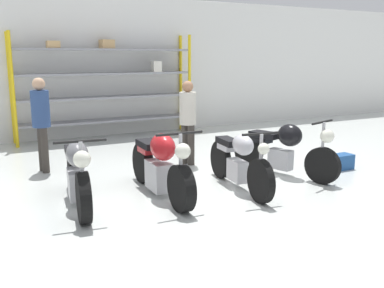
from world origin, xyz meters
TOP-DOWN VIEW (x-y plane):
  - ground_plane at (0.00, 0.00)m, footprint 30.00×30.00m
  - back_wall at (0.00, 5.55)m, footprint 30.00×0.08m
  - shelving_rack at (0.02, 5.18)m, footprint 4.54×0.63m
  - motorcycle_grey at (-1.84, 0.31)m, footprint 0.64×2.06m
  - motorcycle_red at (-0.63, 0.21)m, footprint 0.67×2.19m
  - motorcycle_silver at (0.59, -0.06)m, footprint 0.57×2.03m
  - motorcycle_black at (1.75, 0.25)m, footprint 0.89×2.08m
  - person_browsing at (-1.99, 2.43)m, footprint 0.36×0.36m
  - person_near_rack at (0.59, 1.74)m, footprint 0.41×0.41m
  - toolbox at (2.96, 0.08)m, footprint 0.44×0.26m

SIDE VIEW (x-z plane):
  - ground_plane at x=0.00m, z-range 0.00..0.00m
  - toolbox at x=2.96m, z-range 0.00..0.28m
  - motorcycle_grey at x=-1.84m, z-range -0.07..1.00m
  - motorcycle_silver at x=0.59m, z-range -0.04..0.98m
  - motorcycle_red at x=-0.63m, z-range -0.07..1.02m
  - motorcycle_black at x=1.75m, z-range -0.03..1.01m
  - person_near_rack at x=0.59m, z-range 0.14..1.75m
  - person_browsing at x=-1.99m, z-range 0.15..1.86m
  - shelving_rack at x=0.02m, z-range 0.09..2.72m
  - back_wall at x=0.00m, z-range 0.00..3.60m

